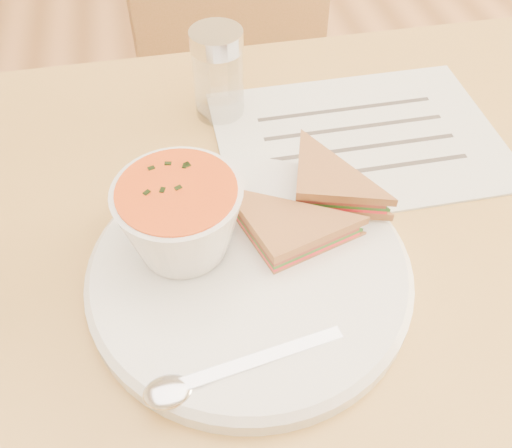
{
  "coord_description": "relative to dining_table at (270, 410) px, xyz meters",
  "views": [
    {
      "loc": [
        -0.09,
        -0.33,
        1.17
      ],
      "look_at": [
        -0.02,
        -0.01,
        0.8
      ],
      "focal_mm": 40.0,
      "sensor_mm": 36.0,
      "label": 1
    }
  ],
  "objects": [
    {
      "name": "dining_table",
      "position": [
        0.0,
        0.0,
        0.0
      ],
      "size": [
        1.0,
        0.7,
        0.75
      ],
      "primitive_type": null,
      "color": "olive",
      "rests_on": "floor"
    },
    {
      "name": "chair_far",
      "position": [
        0.13,
        0.57,
        0.11
      ],
      "size": [
        0.51,
        0.51,
        0.97
      ],
      "primitive_type": null,
      "rotation": [
        0.0,
        0.0,
        3.34
      ],
      "color": "brown",
      "rests_on": "floor"
    },
    {
      "name": "plate",
      "position": [
        -0.03,
        -0.03,
        0.38
      ],
      "size": [
        0.37,
        0.37,
        0.02
      ],
      "primitive_type": null,
      "rotation": [
        0.0,
        0.0,
        0.34
      ],
      "color": "white",
      "rests_on": "dining_table"
    },
    {
      "name": "soup_bowl",
      "position": [
        -0.09,
        -0.0,
        0.43
      ],
      "size": [
        0.14,
        0.14,
        0.08
      ],
      "primitive_type": null,
      "rotation": [
        0.0,
        0.0,
        0.32
      ],
      "color": "white",
      "rests_on": "plate"
    },
    {
      "name": "sandwich_half_a",
      "position": [
        -0.01,
        -0.05,
        0.41
      ],
      "size": [
        0.12,
        0.12,
        0.03
      ],
      "primitive_type": null,
      "rotation": [
        0.0,
        0.0,
        0.3
      ],
      "color": "#A15E38",
      "rests_on": "plate"
    },
    {
      "name": "sandwich_half_b",
      "position": [
        0.02,
        0.01,
        0.42
      ],
      "size": [
        0.11,
        0.11,
        0.03
      ],
      "primitive_type": null,
      "rotation": [
        0.0,
        0.0,
        -0.3
      ],
      "color": "#A15E38",
      "rests_on": "plate"
    },
    {
      "name": "spoon",
      "position": [
        -0.06,
        -0.13,
        0.4
      ],
      "size": [
        0.19,
        0.07,
        0.01
      ],
      "primitive_type": null,
      "rotation": [
        0.0,
        0.0,
        0.17
      ],
      "color": "silver",
      "rests_on": "plate"
    },
    {
      "name": "paper_menu",
      "position": [
        0.12,
        0.13,
        0.38
      ],
      "size": [
        0.31,
        0.23,
        0.0
      ],
      "primitive_type": null,
      "rotation": [
        0.0,
        0.0,
        0.0
      ],
      "color": "white",
      "rests_on": "dining_table"
    },
    {
      "name": "condiment_shaker",
      "position": [
        -0.02,
        0.21,
        0.43
      ],
      "size": [
        0.07,
        0.07,
        0.11
      ],
      "primitive_type": null,
      "rotation": [
        0.0,
        0.0,
        0.31
      ],
      "color": "silver",
      "rests_on": "dining_table"
    }
  ]
}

